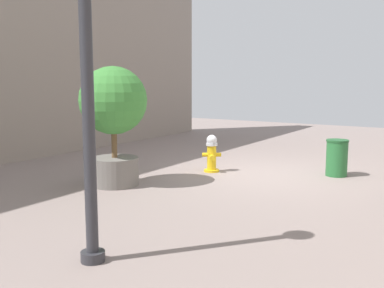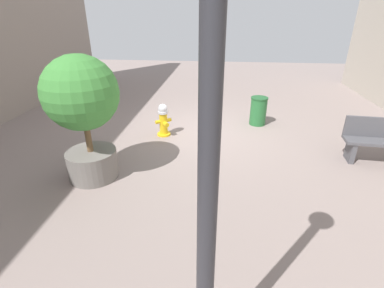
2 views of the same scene
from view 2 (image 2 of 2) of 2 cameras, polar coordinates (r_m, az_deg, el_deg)
ground_plane at (r=7.68m, az=2.35°, el=2.61°), size 23.40×23.40×0.00m
fire_hydrant at (r=7.31m, az=-5.79°, el=4.85°), size 0.40×0.40×0.84m
planter_tree at (r=5.37m, az=-21.12°, el=7.02°), size 1.32×1.32×2.33m
street_lamp at (r=1.66m, az=3.59°, el=3.94°), size 0.36×0.36×3.78m
trash_bin at (r=8.24m, az=13.22°, el=6.51°), size 0.47×0.47×0.79m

